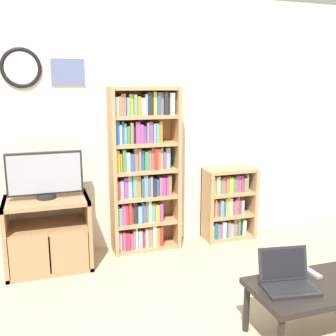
# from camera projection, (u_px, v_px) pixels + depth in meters

# --- Properties ---
(wall_back) EXTENTS (6.89, 0.09, 2.60)m
(wall_back) POSITION_uv_depth(u_px,v_px,m) (127.00, 124.00, 4.05)
(wall_back) COLOR beige
(wall_back) RESTS_ON ground_plane
(tv_stand) EXTENTS (0.77, 0.52, 0.68)m
(tv_stand) POSITION_uv_depth(u_px,v_px,m) (48.00, 233.00, 3.69)
(tv_stand) COLOR #9E754C
(tv_stand) RESTS_ON ground_plane
(television) EXTENTS (0.68, 0.18, 0.44)m
(television) POSITION_uv_depth(u_px,v_px,m) (45.00, 175.00, 3.60)
(television) COLOR black
(television) RESTS_ON tv_stand
(bookshelf_tall) EXTENTS (0.70, 0.27, 1.69)m
(bookshelf_tall) POSITION_uv_depth(u_px,v_px,m) (142.00, 170.00, 4.03)
(bookshelf_tall) COLOR tan
(bookshelf_tall) RESTS_ON ground_plane
(bookshelf_short) EXTENTS (0.58, 0.28, 0.80)m
(bookshelf_short) POSITION_uv_depth(u_px,v_px,m) (227.00, 204.00, 4.41)
(bookshelf_short) COLOR tan
(bookshelf_short) RESTS_ON ground_plane
(coffee_table) EXTENTS (0.90, 0.50, 0.39)m
(coffee_table) POSITION_uv_depth(u_px,v_px,m) (316.00, 291.00, 2.65)
(coffee_table) COLOR black
(coffee_table) RESTS_ON ground_plane
(laptop) EXTENTS (0.38, 0.31, 0.24)m
(laptop) POSITION_uv_depth(u_px,v_px,m) (287.00, 278.00, 2.60)
(laptop) COLOR #232326
(laptop) RESTS_ON coffee_table
(remote_far_from_laptop) EXTENTS (0.05, 0.16, 0.02)m
(remote_far_from_laptop) POSITION_uv_depth(u_px,v_px,m) (312.00, 273.00, 2.78)
(remote_far_from_laptop) COLOR #99999E
(remote_far_from_laptop) RESTS_ON coffee_table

